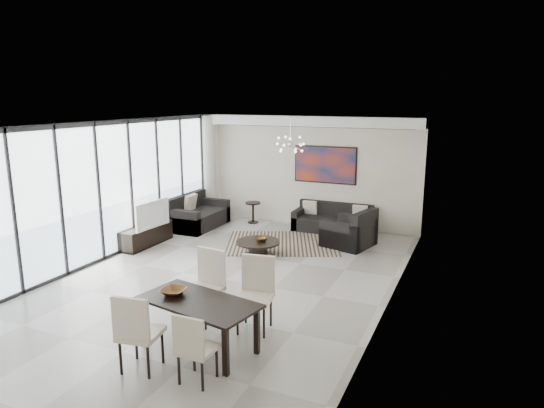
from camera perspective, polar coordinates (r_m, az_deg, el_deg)
The scene contains 20 objects.
room_shell at distance 8.65m, azimuth -2.97°, elevation -0.40°, with size 6.00×9.00×2.90m.
window_wall at distance 10.53m, azimuth -19.33°, elevation 1.34°, with size 0.37×8.95×2.90m.
soffit at distance 12.59m, azimuth 3.95°, elevation 9.71°, with size 5.98×0.40×0.26m, color white.
painting at distance 12.70m, azimuth 6.26°, elevation 4.61°, with size 1.68×0.04×0.98m, color red.
chandelier at distance 10.83m, azimuth 2.17°, elevation 7.05°, with size 0.66×0.66×0.71m.
rug at distance 11.47m, azimuth 1.24°, elevation -4.60°, with size 2.58×1.98×0.01m, color black.
coffee_table at distance 10.52m, azimuth -1.67°, elevation -5.15°, with size 0.96×0.96×0.34m.
bowl_coffee at distance 10.47m, azimuth -1.30°, elevation -4.18°, with size 0.25×0.25×0.08m, color brown.
sofa_main at distance 12.49m, azimuth 7.13°, elevation -2.14°, with size 1.95×0.80×0.71m.
loveseat at distance 12.96m, azimuth -8.81°, elevation -1.43°, with size 0.96×1.71×0.86m.
armchair at distance 11.33m, azimuth 9.20°, elevation -3.44°, with size 1.20×1.24×0.87m.
side_table at distance 13.21m, azimuth -2.25°, elevation -0.58°, with size 0.42×0.42×0.57m.
tv_console at distance 11.63m, azimuth -14.57°, elevation -3.60°, with size 0.42×1.49×0.47m, color black.
television at distance 11.35m, azimuth -14.30°, elevation -1.17°, with size 1.06×0.14×0.61m, color gray.
dining_table at distance 6.78m, azimuth -8.60°, elevation -11.87°, with size 1.79×1.13×0.69m.
dining_chair_sw at distance 6.36m, azimuth -15.70°, elevation -13.90°, with size 0.55×0.55×1.05m.
dining_chair_se at distance 6.03m, azimuth -9.26°, elevation -16.02°, with size 0.42×0.42×0.91m.
dining_chair_nw at distance 7.57m, azimuth -7.64°, elevation -8.83°, with size 0.57×0.57×1.11m.
dining_chair_ne at distance 7.25m, azimuth -1.86°, elevation -9.78°, with size 0.58×0.58×1.10m.
bowl_dining at distance 6.98m, azimuth -11.51°, elevation -10.06°, with size 0.34×0.34×0.08m, color brown.
Camera 1 is at (4.25, -7.53, 3.39)m, focal length 32.00 mm.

